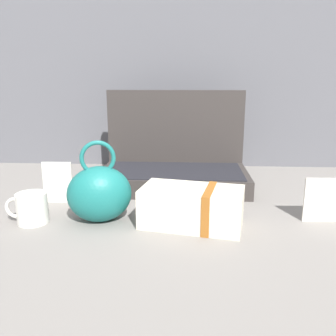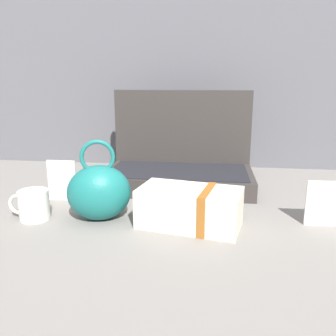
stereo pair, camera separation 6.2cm
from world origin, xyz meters
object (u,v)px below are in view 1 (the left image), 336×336
object	(u,v)px
open_suitcase	(174,164)
poster_card_right	(58,182)
teal_pouch_handbag	(99,193)
info_card_left	(328,200)
coffee_mug	(31,208)
cream_toiletry_bag	(193,207)

from	to	relation	value
open_suitcase	poster_card_right	world-z (taller)	open_suitcase
teal_pouch_handbag	info_card_left	size ratio (longest dim) A/B	1.72
open_suitcase	coffee_mug	size ratio (longest dim) A/B	4.46
open_suitcase	coffee_mug	bearing A→B (deg)	-133.95
teal_pouch_handbag	cream_toiletry_bag	distance (m)	0.25
teal_pouch_handbag	info_card_left	distance (m)	0.60
open_suitcase	coffee_mug	distance (m)	0.52
open_suitcase	teal_pouch_handbag	distance (m)	0.40
open_suitcase	cream_toiletry_bag	size ratio (longest dim) A/B	1.82
teal_pouch_handbag	poster_card_right	xyz separation A→B (m)	(-0.16, 0.14, -0.01)
cream_toiletry_bag	poster_card_right	distance (m)	0.44
teal_pouch_handbag	open_suitcase	bearing A→B (deg)	62.58
open_suitcase	cream_toiletry_bag	distance (m)	0.37
coffee_mug	info_card_left	world-z (taller)	info_card_left
poster_card_right	info_card_left	bearing A→B (deg)	-9.04
open_suitcase	info_card_left	bearing A→B (deg)	-37.53
cream_toiletry_bag	info_card_left	xyz separation A→B (m)	(0.35, 0.04, 0.01)
cream_toiletry_bag	teal_pouch_handbag	bearing A→B (deg)	176.58
open_suitcase	teal_pouch_handbag	size ratio (longest dim) A/B	2.32
poster_card_right	cream_toiletry_bag	bearing A→B (deg)	-21.49
cream_toiletry_bag	coffee_mug	distance (m)	0.42
cream_toiletry_bag	poster_card_right	bearing A→B (deg)	159.51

